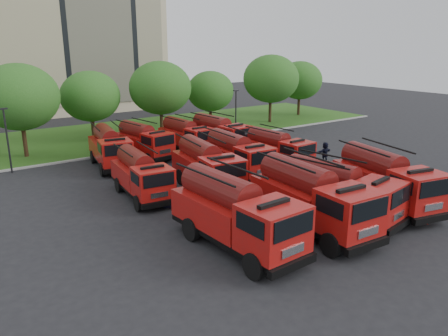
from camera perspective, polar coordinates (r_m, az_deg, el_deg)
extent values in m
plane|color=black|center=(26.59, 3.08, -5.77)|extent=(140.00, 140.00, 0.00)
cube|color=#254F15|center=(48.81, -16.26, 3.89)|extent=(70.00, 16.00, 0.12)
cube|color=gray|center=(41.41, -12.48, 2.04)|extent=(70.00, 0.30, 0.14)
cube|color=beige|center=(69.51, -21.89, 17.23)|extent=(30.00, 14.00, 25.00)
cube|color=black|center=(62.67, -20.21, 17.62)|extent=(28.00, 0.15, 22.00)
cylinder|color=#382314|center=(42.29, -24.56, 3.08)|extent=(0.36, 0.36, 2.80)
ellipsoid|color=#1B4D16|center=(41.67, -25.20, 8.39)|extent=(6.72, 6.72, 5.71)
cylinder|color=#382314|center=(46.41, -16.70, 4.71)|extent=(0.36, 0.36, 2.45)
ellipsoid|color=#1B4D16|center=(45.89, -17.05, 8.95)|extent=(5.88, 5.88, 5.00)
cylinder|color=#382314|center=(47.70, -8.14, 5.70)|extent=(0.36, 0.36, 2.73)
ellipsoid|color=#1B4D16|center=(47.16, -8.33, 10.32)|extent=(6.55, 6.55, 5.57)
cylinder|color=#382314|center=(52.08, -1.76, 6.48)|extent=(0.36, 0.36, 2.27)
ellipsoid|color=#1B4D16|center=(51.63, -1.79, 10.00)|extent=(5.46, 5.46, 4.64)
cylinder|color=#382314|center=(55.68, 6.03, 7.35)|extent=(0.36, 0.36, 2.87)
ellipsoid|color=#1B4D16|center=(55.20, 6.16, 11.51)|extent=(6.89, 6.89, 5.85)
cylinder|color=#382314|center=(61.89, 9.72, 7.93)|extent=(0.36, 0.36, 2.52)
ellipsoid|color=#1B4D16|center=(61.49, 9.88, 11.22)|extent=(6.05, 6.05, 5.14)
cylinder|color=black|center=(37.59, -26.40, 3.09)|extent=(0.14, 0.14, 5.00)
cube|color=black|center=(37.17, -26.89, 6.92)|extent=(0.60, 0.25, 0.12)
cylinder|color=black|center=(46.21, 1.55, 6.95)|extent=(0.14, 0.14, 5.00)
cube|color=black|center=(45.87, 1.58, 10.09)|extent=(0.60, 0.25, 0.12)
cube|color=black|center=(22.01, 1.43, -8.57)|extent=(2.89, 7.89, 0.33)
cube|color=black|center=(19.47, 8.98, -12.47)|extent=(2.79, 0.40, 0.39)
cube|color=#9D0F0C|center=(19.69, 6.42, -7.79)|extent=(2.83, 2.56, 2.17)
cube|color=black|center=(18.70, 9.14, -7.57)|extent=(2.34, 0.16, 0.95)
cube|color=#9D0F0C|center=(22.54, -0.53, -5.49)|extent=(2.94, 5.23, 1.45)
cylinder|color=#500D0B|center=(22.13, -0.54, -2.64)|extent=(1.87, 4.74, 1.67)
cylinder|color=black|center=(19.36, 3.97, -12.67)|extent=(0.44, 1.24, 1.22)
cylinder|color=black|center=(20.97, 9.29, -10.46)|extent=(0.44, 1.24, 1.22)
cylinder|color=black|center=(22.84, -4.30, -7.96)|extent=(0.44, 1.24, 1.22)
cylinder|color=black|center=(24.21, 0.77, -6.46)|extent=(0.44, 1.24, 1.22)
cube|color=black|center=(24.40, 11.21, -6.32)|extent=(3.12, 7.97, 0.33)
cube|color=black|center=(21.95, 18.23, -9.66)|extent=(2.80, 0.48, 0.39)
cube|color=#9D0F0C|center=(22.20, 16.03, -5.48)|extent=(2.90, 2.64, 2.17)
cube|color=black|center=(21.27, 18.59, -5.23)|extent=(2.34, 0.22, 0.95)
cube|color=#9D0F0C|center=(24.93, 9.43, -3.53)|extent=(3.09, 5.31, 1.45)
cylinder|color=#500D0B|center=(24.56, 9.56, -0.93)|extent=(2.01, 4.79, 1.67)
cylinder|color=black|center=(21.74, 13.84, -9.73)|extent=(0.48, 1.25, 1.23)
cylinder|color=black|center=(23.49, 18.33, -8.07)|extent=(0.48, 1.25, 1.23)
cylinder|color=black|center=(25.09, 5.92, -5.72)|extent=(0.48, 1.25, 1.23)
cylinder|color=black|center=(26.62, 10.35, -4.58)|extent=(0.48, 1.25, 1.23)
cube|color=black|center=(26.21, 14.54, -5.07)|extent=(3.50, 7.42, 0.31)
cube|color=black|center=(24.78, 21.76, -7.14)|extent=(2.55, 0.68, 0.36)
cube|color=#9D0F0C|center=(24.78, 19.58, -3.94)|extent=(2.84, 2.63, 1.99)
cube|color=black|center=(24.21, 22.10, -3.52)|extent=(2.12, 0.41, 0.87)
cube|color=#9D0F0C|center=(26.47, 12.58, -2.84)|extent=(3.25, 5.04, 1.32)
cylinder|color=#500D0B|center=(26.15, 12.73, -0.60)|extent=(2.22, 4.47, 1.53)
cylinder|color=black|center=(24.16, 18.50, -7.54)|extent=(0.54, 1.16, 1.12)
cylinder|color=black|center=(26.15, 20.85, -5.94)|extent=(0.54, 1.16, 1.12)
cylinder|color=black|center=(26.23, 9.76, -5.00)|extent=(0.54, 1.16, 1.12)
cylinder|color=black|center=(28.07, 12.54, -3.72)|extent=(0.54, 1.16, 1.12)
cube|color=black|center=(28.98, 20.11, -3.43)|extent=(4.09, 7.86, 0.32)
cube|color=black|center=(26.53, 25.58, -5.99)|extent=(2.67, 0.87, 0.37)
cube|color=#9D0F0C|center=(26.89, 24.00, -2.64)|extent=(3.09, 2.89, 2.09)
cube|color=black|center=(25.99, 26.00, -2.40)|extent=(2.20, 0.56, 0.91)
cube|color=#9D0F0C|center=(29.55, 18.76, -1.17)|extent=(3.67, 5.39, 1.39)
cylinder|color=#500D0B|center=(29.24, 18.96, 0.96)|extent=(2.58, 4.75, 1.61)
cylinder|color=black|center=(26.34, 22.13, -5.86)|extent=(0.63, 1.23, 1.18)
cylinder|color=black|center=(28.05, 25.76, -4.96)|extent=(0.63, 1.23, 1.18)
cylinder|color=black|center=(29.62, 15.84, -2.84)|extent=(0.63, 1.23, 1.18)
cylinder|color=black|center=(31.15, 19.43, -2.22)|extent=(0.63, 1.23, 1.18)
cube|color=black|center=(29.44, -10.69, -2.58)|extent=(2.76, 6.63, 0.28)
cube|color=black|center=(26.55, -8.34, -4.68)|extent=(2.32, 0.46, 0.32)
cube|color=#9D0F0C|center=(27.13, -9.26, -1.83)|extent=(2.45, 2.24, 1.80)
cube|color=black|center=(26.09, -8.50, -1.58)|extent=(1.93, 0.24, 0.78)
cube|color=#9D0F0C|center=(30.14, -11.41, -0.71)|extent=(2.67, 4.45, 1.20)
cylinder|color=#500D0B|center=(29.88, -11.51, 1.09)|extent=(1.76, 3.99, 1.38)
cylinder|color=black|center=(27.02, -11.12, -4.55)|extent=(0.42, 1.04, 1.01)
cylinder|color=black|center=(27.70, -6.96, -3.83)|extent=(0.42, 1.04, 1.01)
cylinder|color=black|center=(30.69, -13.58, -2.16)|extent=(0.42, 1.04, 1.01)
cylinder|color=black|center=(31.29, -9.86, -1.58)|extent=(0.42, 1.04, 1.01)
cube|color=black|center=(30.38, -2.28, -1.59)|extent=(3.36, 7.42, 0.31)
cube|color=black|center=(27.32, 0.92, -3.76)|extent=(2.56, 0.62, 0.36)
cube|color=#9D0F0C|center=(27.93, -0.19, -0.71)|extent=(2.80, 2.59, 1.99)
cube|color=black|center=(26.82, 0.91, -0.41)|extent=(2.13, 0.36, 0.87)
cube|color=#9D0F0C|center=(31.12, -3.17, 0.41)|extent=(3.16, 5.01, 1.33)
cylinder|color=#500D0B|center=(30.85, -3.20, 2.35)|extent=(2.14, 4.47, 1.53)
cylinder|color=black|center=(27.66, -2.17, -3.63)|extent=(0.52, 1.16, 1.12)
cylinder|color=black|center=(28.67, 2.09, -2.90)|extent=(0.52, 1.16, 1.12)
cylinder|color=black|center=(31.59, -5.61, -1.14)|extent=(0.52, 1.16, 1.12)
cylinder|color=black|center=(32.47, -1.76, -0.58)|extent=(0.52, 1.16, 1.12)
cube|color=black|center=(33.48, 1.65, 0.08)|extent=(2.71, 7.03, 0.30)
cube|color=black|center=(30.76, 5.22, -1.55)|extent=(2.48, 0.41, 0.35)
cube|color=#9D0F0C|center=(31.31, 4.03, 1.00)|extent=(2.55, 2.32, 1.92)
cube|color=black|center=(30.34, 5.26, 1.34)|extent=(2.07, 0.18, 0.84)
cube|color=#9D0F0C|center=(34.16, 0.66, 1.78)|extent=(2.71, 4.68, 1.28)
cylinder|color=#500D0B|center=(33.91, 0.66, 3.50)|extent=(1.75, 4.23, 1.48)
cylinder|color=black|center=(30.87, 2.49, -1.53)|extent=(0.42, 1.10, 1.08)
cylinder|color=black|center=(32.14, 5.84, -0.88)|extent=(0.42, 1.10, 1.08)
cylinder|color=black|center=(34.39, -1.56, 0.35)|extent=(0.42, 1.10, 1.08)
cylinder|color=black|center=(35.54, 1.61, 0.87)|extent=(0.42, 1.10, 1.08)
cube|color=black|center=(36.09, 6.88, 1.08)|extent=(2.39, 6.45, 0.27)
cube|color=black|center=(33.99, 10.70, -0.12)|extent=(2.28, 0.34, 0.32)
cube|color=#9D0F0C|center=(34.38, 9.50, 1.97)|extent=(2.32, 2.10, 1.77)
cube|color=black|center=(33.63, 10.80, 2.30)|extent=(1.91, 0.14, 0.77)
cube|color=#9D0F0C|center=(36.59, 5.82, 2.50)|extent=(2.42, 4.28, 1.18)
cylinder|color=#500D0B|center=(36.38, 5.86, 3.97)|extent=(1.54, 3.87, 1.36)
cylinder|color=black|center=(33.81, 8.44, -0.18)|extent=(0.37, 1.01, 1.00)
cylinder|color=black|center=(35.31, 10.78, 0.41)|extent=(0.37, 1.01, 1.00)
cylinder|color=black|center=(36.55, 3.91, 1.21)|extent=(0.37, 1.01, 1.00)
cylinder|color=black|center=(37.94, 6.26, 1.71)|extent=(0.37, 1.01, 1.00)
cube|color=black|center=(37.11, -14.60, 1.15)|extent=(3.34, 7.05, 0.29)
cube|color=black|center=(33.87, -13.43, -0.29)|extent=(2.42, 0.65, 0.34)
cube|color=#9D0F0C|center=(34.63, -13.95, 1.99)|extent=(2.70, 2.50, 1.89)
cube|color=black|center=(33.49, -13.61, 2.30)|extent=(2.01, 0.39, 0.82)
cube|color=#9D0F0C|center=(37.94, -15.00, 2.65)|extent=(3.09, 4.79, 1.26)
cylinder|color=#500D0B|center=(37.72, -15.11, 4.17)|extent=(2.12, 4.25, 1.45)
cylinder|color=black|center=(34.56, -15.55, -0.20)|extent=(0.51, 1.11, 1.06)
cylinder|color=black|center=(34.97, -11.98, 0.24)|extent=(0.51, 1.11, 1.06)
cylinder|color=black|center=(38.62, -16.72, 1.42)|extent=(0.51, 1.11, 1.06)
cylinder|color=black|center=(38.99, -13.50, 1.80)|extent=(0.51, 1.11, 1.06)
cube|color=black|center=(39.44, -10.43, 2.24)|extent=(2.99, 6.67, 0.28)
cube|color=black|center=(36.83, -7.64, 1.30)|extent=(2.31, 0.55, 0.32)
cube|color=#9D0F0C|center=(37.41, -8.65, 3.20)|extent=(2.51, 2.32, 1.79)
cube|color=black|center=(36.49, -7.75, 3.57)|extent=(1.92, 0.31, 0.78)
cube|color=#9D0F0C|center=(40.11, -11.28, 3.51)|extent=(2.82, 4.50, 1.20)
cylinder|color=#500D0B|center=(39.91, -11.35, 4.88)|extent=(1.90, 4.02, 1.38)
cylinder|color=black|center=(36.96, -9.76, 1.18)|extent=(0.46, 1.05, 1.01)
cylinder|color=black|center=(38.12, -7.12, 1.76)|extent=(0.46, 1.05, 1.01)
cylinder|color=black|center=(40.30, -12.97, 2.26)|extent=(0.46, 1.05, 1.01)
cylinder|color=black|center=(41.37, -10.46, 2.76)|extent=(0.46, 1.05, 1.01)
cube|color=black|center=(41.11, -4.96, 3.01)|extent=(2.52, 6.51, 0.27)
cube|color=black|center=(38.56, -2.23, 2.11)|extent=(2.29, 0.38, 0.32)
cube|color=#9D0F0C|center=(39.14, -3.18, 3.91)|extent=(2.36, 2.15, 1.78)
cube|color=black|center=(38.25, -2.28, 4.26)|extent=(1.91, 0.18, 0.77)
cube|color=#9D0F0C|center=(41.77, -5.77, 4.23)|extent=(2.51, 4.34, 1.19)
cylinder|color=#500D0B|center=(41.58, -5.81, 5.53)|extent=(1.62, 3.91, 1.37)
cylinder|color=black|center=(38.66, -4.25, 2.04)|extent=(0.39, 1.02, 1.00)
cylinder|color=black|center=(39.86, -1.78, 2.51)|extent=(0.39, 1.02, 1.00)
cylinder|color=black|center=(41.92, -7.41, 3.07)|extent=(0.39, 1.02, 1.00)
cylinder|color=black|center=(43.03, -5.05, 3.48)|extent=(0.39, 1.02, 1.00)
cube|color=black|center=(41.15, -0.64, 3.16)|extent=(2.73, 7.06, 0.30)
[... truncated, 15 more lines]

